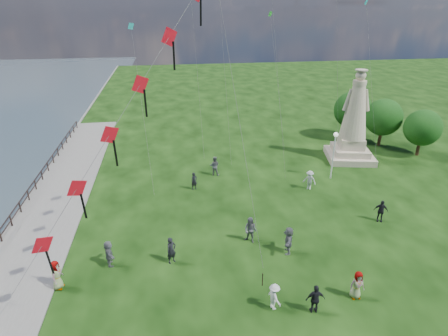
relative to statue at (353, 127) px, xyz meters
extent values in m
cube|color=slate|center=(-30.95, -10.62, -3.73)|extent=(0.30, 160.00, 0.60)
cube|color=slate|center=(-28.45, -12.62, -3.48)|extent=(5.00, 60.00, 0.10)
cylinder|color=black|center=(-30.75, -10.62, -3.03)|extent=(0.11, 0.11, 1.00)
cylinder|color=black|center=(-30.75, -8.62, -3.03)|extent=(0.11, 0.11, 1.00)
cylinder|color=black|center=(-30.75, -6.62, -3.03)|extent=(0.11, 0.11, 1.00)
cylinder|color=black|center=(-30.75, -4.62, -3.03)|extent=(0.11, 0.11, 1.00)
cylinder|color=black|center=(-30.75, -2.62, -3.03)|extent=(0.11, 0.11, 1.00)
cylinder|color=black|center=(-30.75, -0.62, -3.03)|extent=(0.11, 0.11, 1.00)
cylinder|color=black|center=(-30.75, 1.38, -3.03)|extent=(0.11, 0.11, 1.00)
cylinder|color=black|center=(-30.75, 3.38, -3.03)|extent=(0.11, 0.11, 1.00)
cylinder|color=black|center=(-30.75, 5.38, -3.03)|extent=(0.11, 0.11, 1.00)
cylinder|color=black|center=(-30.75, 7.38, -3.03)|extent=(0.11, 0.11, 1.00)
cylinder|color=black|center=(-30.75, 9.38, -3.03)|extent=(0.11, 0.11, 1.00)
cylinder|color=black|center=(-30.75, 11.38, -3.03)|extent=(0.11, 0.11, 1.00)
cylinder|color=black|center=(-30.75, 13.38, -3.03)|extent=(0.11, 0.11, 1.00)
cylinder|color=black|center=(-30.75, 15.38, -3.03)|extent=(0.11, 0.11, 1.00)
cube|color=black|center=(-30.75, -10.62, -2.98)|extent=(0.06, 52.00, 0.06)
cube|color=tan|center=(0.00, 0.00, -3.20)|extent=(5.47, 5.47, 0.66)
cube|color=tan|center=(0.00, 0.00, -2.55)|extent=(4.17, 4.17, 0.66)
cube|color=tan|center=(0.00, 0.00, -1.67)|extent=(2.87, 2.87, 1.09)
cylinder|color=tan|center=(0.00, 0.00, 4.56)|extent=(1.56, 1.56, 0.44)
sphere|color=tan|center=(0.00, 0.00, 5.23)|extent=(1.01, 1.01, 1.01)
cylinder|color=tan|center=(0.00, 0.00, 5.76)|extent=(1.20, 1.20, 0.11)
cylinder|color=silver|center=(-3.91, -4.27, -1.41)|extent=(0.13, 0.13, 4.24)
sphere|color=white|center=(-3.91, -4.27, 0.84)|extent=(0.42, 0.42, 0.42)
cylinder|color=#382314|center=(5.32, 3.33, -2.49)|extent=(0.36, 0.36, 2.08)
sphere|color=#16380F|center=(5.32, 3.33, -0.15)|extent=(4.16, 4.16, 4.16)
cylinder|color=#382314|center=(7.81, -0.17, -2.57)|extent=(0.36, 0.36, 1.93)
sphere|color=#16380F|center=(7.81, -0.17, -0.40)|extent=(3.85, 3.85, 3.85)
cylinder|color=#382314|center=(3.02, 6.24, -2.43)|extent=(0.36, 0.36, 2.19)
sphere|color=#16380F|center=(3.02, 6.24, 0.04)|extent=(4.39, 4.39, 4.39)
imported|color=black|center=(-19.14, -14.59, -2.62)|extent=(0.79, 0.73, 1.82)
imported|color=#595960|center=(-13.70, -13.20, -2.57)|extent=(1.08, 1.03, 1.91)
imported|color=silver|center=(-13.78, -19.43, -2.74)|extent=(0.86, 1.15, 1.59)
imported|color=black|center=(-11.70, -20.02, -2.65)|extent=(1.07, 0.61, 1.75)
imported|color=#595960|center=(-9.00, -19.34, -2.66)|extent=(0.85, 0.52, 1.73)
imported|color=#595960|center=(-23.02, -14.25, -2.65)|extent=(1.08, 1.75, 1.76)
imported|color=black|center=(-16.87, -4.59, -2.72)|extent=(0.70, 0.60, 1.61)
imported|color=#595960|center=(-14.69, -1.83, -2.58)|extent=(1.05, 0.82, 1.89)
imported|color=silver|center=(-6.77, -6.12, -2.64)|extent=(1.27, 1.17, 1.78)
imported|color=black|center=(-3.38, -12.04, -2.65)|extent=(1.16, 0.91, 1.76)
imported|color=#595960|center=(-25.74, -15.95, -2.60)|extent=(0.71, 0.99, 1.85)
imported|color=#595960|center=(-11.49, -14.74, -2.57)|extent=(1.21, 1.92, 1.92)
cube|color=red|center=(-24.86, -19.10, 1.61)|extent=(0.87, 0.64, 1.03)
cube|color=black|center=(-24.68, -19.20, 0.66)|extent=(0.10, 0.28, 1.48)
cube|color=red|center=(-23.27, -17.80, 3.74)|extent=(0.87, 0.64, 1.03)
cube|color=black|center=(-23.09, -17.90, 2.79)|extent=(0.10, 0.28, 1.48)
cube|color=red|center=(-21.68, -16.51, 5.87)|extent=(0.87, 0.64, 1.03)
cube|color=black|center=(-21.50, -16.61, 4.92)|extent=(0.10, 0.28, 1.48)
cube|color=red|center=(-20.09, -15.21, 8.00)|extent=(0.87, 0.64, 1.03)
cube|color=black|center=(-19.91, -15.31, 7.05)|extent=(0.10, 0.28, 1.48)
cube|color=red|center=(-18.50, -13.92, 10.13)|extent=(0.87, 0.64, 1.03)
cube|color=black|center=(-18.32, -14.02, 9.18)|extent=(0.10, 0.28, 1.48)
cube|color=black|center=(-16.73, -12.72, 11.30)|extent=(0.10, 0.28, 1.48)
cylinder|color=black|center=(-13.95, -17.62, -3.08)|extent=(0.06, 0.06, 0.90)
cube|color=#1DA7AF|center=(-21.40, -0.33, 9.93)|extent=(0.51, 0.39, 0.57)
cylinder|color=#595959|center=(-20.90, -2.83, 3.23)|extent=(1.02, 5.02, 13.41)
cylinder|color=#595959|center=(-8.66, -1.16, 5.20)|extent=(1.02, 5.02, 17.35)
cylinder|color=#595959|center=(-1.81, 2.20, 8.07)|extent=(1.02, 5.02, 23.11)
cylinder|color=#595959|center=(-15.75, 4.71, 8.99)|extent=(1.02, 5.02, 24.95)
cube|color=green|center=(-7.11, 8.20, 10.60)|extent=(0.51, 0.39, 0.57)
cylinder|color=#595959|center=(-6.61, 5.70, 3.56)|extent=(1.02, 5.02, 14.08)
cylinder|color=#595959|center=(-13.17, 2.77, 7.92)|extent=(1.02, 5.02, 22.79)
cube|color=#1DA7AF|center=(0.60, 2.12, 11.79)|extent=(0.51, 0.39, 0.57)
cylinder|color=#595959|center=(1.10, -0.38, 4.16)|extent=(1.02, 5.02, 15.27)
camera|label=1|loc=(-18.85, -34.39, 11.74)|focal=30.00mm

